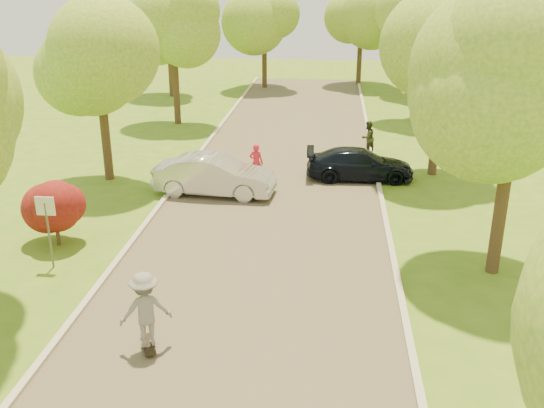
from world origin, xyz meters
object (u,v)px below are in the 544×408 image
at_px(longboard, 148,345).
at_px(person_olive, 368,137).
at_px(skateboarder, 145,309).
at_px(person_striped, 256,163).
at_px(silver_sedan, 214,175).
at_px(street_sign, 47,217).
at_px(dark_sedan, 360,164).

bearing_deg(longboard, person_olive, -132.48).
height_order(skateboarder, person_striped, skateboarder).
bearing_deg(person_olive, person_striped, 1.33).
bearing_deg(person_striped, person_olive, -123.76).
distance_m(silver_sedan, longboard, 10.33).
relative_size(street_sign, skateboarder, 1.21).
relative_size(street_sign, person_olive, 1.40).
relative_size(longboard, person_striped, 0.60).
height_order(skateboarder, person_olive, skateboarder).
distance_m(longboard, person_striped, 12.07).
xyz_separation_m(dark_sedan, person_striped, (-4.20, -0.71, 0.16)).
bearing_deg(street_sign, skateboarder, -43.30).
xyz_separation_m(dark_sedan, person_olive, (0.50, 3.87, 0.14)).
height_order(silver_sedan, longboard, silver_sedan).
bearing_deg(dark_sedan, longboard, 156.00).
height_order(street_sign, person_olive, street_sign).
relative_size(longboard, skateboarder, 0.53).
distance_m(street_sign, dark_sedan, 12.85).
bearing_deg(skateboarder, person_striped, -118.24).
distance_m(street_sign, skateboarder, 5.42).
xyz_separation_m(silver_sedan, person_striped, (1.40, 1.72, 0.03)).
height_order(silver_sedan, dark_sedan, silver_sedan).
height_order(street_sign, silver_sedan, street_sign).
xyz_separation_m(dark_sedan, skateboarder, (-5.17, -12.73, 0.38)).
height_order(longboard, person_olive, person_olive).
xyz_separation_m(dark_sedan, longboard, (-5.17, -12.73, -0.54)).
bearing_deg(skateboarder, silver_sedan, -111.24).
relative_size(skateboarder, person_striped, 1.13).
xyz_separation_m(person_striped, person_olive, (4.70, 4.59, -0.02)).
distance_m(dark_sedan, longboard, 13.75).
distance_m(street_sign, longboard, 5.59).
height_order(silver_sedan, person_striped, person_striped).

